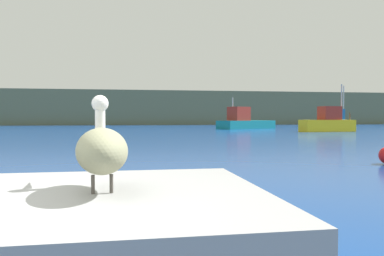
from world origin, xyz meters
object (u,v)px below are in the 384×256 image
pelican (102,149)px  fishing_boat_white (333,122)px  fishing_boat_teal (245,122)px  fishing_boat_yellow (328,122)px

pelican → fishing_boat_white: size_ratio=0.25×
fishing_boat_white → pelican: bearing=-115.8°
fishing_boat_white → fishing_boat_teal: size_ratio=0.66×
pelican → fishing_boat_yellow: 35.62m
fishing_boat_teal → fishing_boat_white: bearing=147.3°
fishing_boat_yellow → fishing_boat_teal: (-5.03, 9.75, -0.06)m
pelican → fishing_boat_teal: fishing_boat_teal is taller
pelican → fishing_boat_teal: 42.31m
pelican → fishing_boat_white: fishing_boat_white is taller
fishing_boat_teal → pelican: bearing=43.2°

